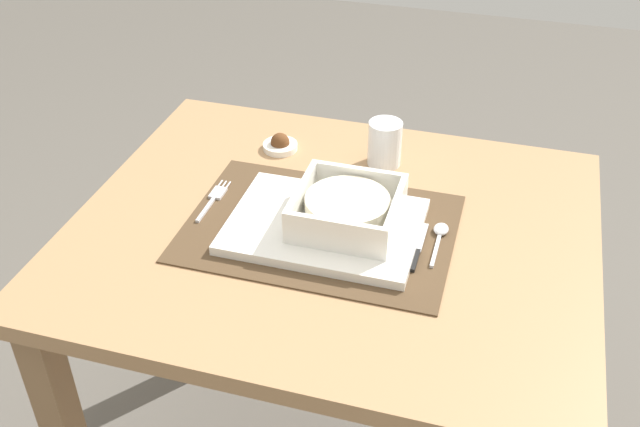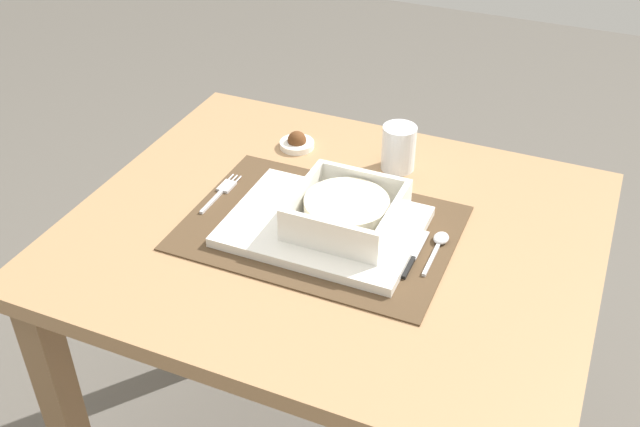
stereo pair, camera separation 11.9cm
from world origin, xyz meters
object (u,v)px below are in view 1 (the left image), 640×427
(bread_knife, at_px, (409,237))
(condiment_saucer, at_px, (280,144))
(butter_knife, at_px, (417,249))
(drinking_glass, at_px, (385,146))
(spoon, at_px, (440,234))
(porridge_bowl, at_px, (347,210))
(fork, at_px, (215,197))
(dining_table, at_px, (332,278))

(bread_knife, bearing_deg, condiment_saucer, 140.33)
(butter_knife, relative_size, bread_knife, 0.97)
(bread_knife, distance_m, drinking_glass, 0.24)
(spoon, distance_m, bread_knife, 0.05)
(porridge_bowl, distance_m, condiment_saucer, 0.29)
(bread_knife, xyz_separation_m, drinking_glass, (-0.09, 0.22, 0.03))
(fork, xyz_separation_m, bread_knife, (0.34, -0.02, 0.00))
(fork, bearing_deg, condiment_saucer, 78.44)
(fork, relative_size, butter_knife, 0.99)
(porridge_bowl, bearing_deg, butter_knife, -9.75)
(porridge_bowl, distance_m, butter_knife, 0.13)
(butter_knife, bearing_deg, bread_knife, 127.65)
(bread_knife, bearing_deg, porridge_bowl, 179.92)
(fork, relative_size, bread_knife, 0.96)
(dining_table, distance_m, butter_knife, 0.19)
(fork, height_order, spoon, spoon)
(spoon, relative_size, bread_knife, 0.85)
(fork, xyz_separation_m, drinking_glass, (0.25, 0.20, 0.03))
(spoon, height_order, bread_knife, spoon)
(fork, bearing_deg, drinking_glass, 41.88)
(dining_table, bearing_deg, drinking_glass, 79.65)
(spoon, bearing_deg, condiment_saucer, 154.01)
(porridge_bowl, bearing_deg, bread_knife, 2.96)
(porridge_bowl, distance_m, drinking_glass, 0.23)
(dining_table, height_order, drinking_glass, drinking_glass)
(condiment_saucer, bearing_deg, drinking_glass, 1.34)
(porridge_bowl, bearing_deg, fork, 174.13)
(bread_knife, bearing_deg, fork, 173.68)
(dining_table, relative_size, drinking_glass, 10.03)
(dining_table, relative_size, bread_knife, 6.45)
(spoon, bearing_deg, porridge_bowl, -165.79)
(condiment_saucer, bearing_deg, butter_knife, -38.10)
(dining_table, xyz_separation_m, butter_knife, (0.15, -0.03, 0.12))
(butter_knife, height_order, condiment_saucer, condiment_saucer)
(dining_table, height_order, condiment_saucer, condiment_saucer)
(fork, distance_m, butter_knife, 0.36)
(drinking_glass, bearing_deg, condiment_saucer, -178.66)
(fork, distance_m, bread_knife, 0.34)
(bread_knife, height_order, condiment_saucer, condiment_saucer)
(butter_knife, distance_m, condiment_saucer, 0.39)
(bread_knife, bearing_deg, spoon, 21.60)
(fork, height_order, condiment_saucer, condiment_saucer)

